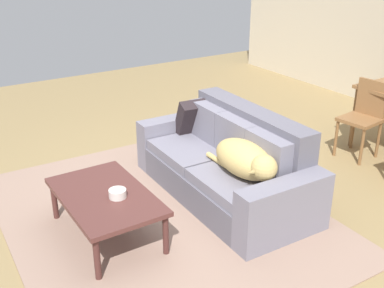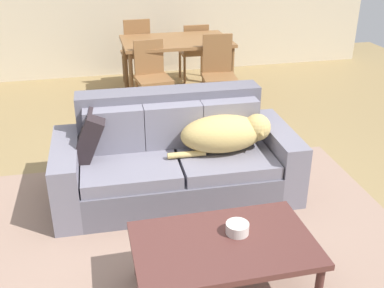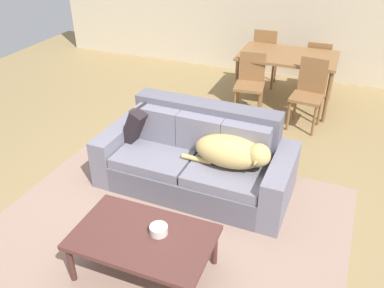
{
  "view_description": "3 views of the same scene",
  "coord_description": "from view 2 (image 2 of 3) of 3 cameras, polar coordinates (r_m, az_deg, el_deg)",
  "views": [
    {
      "loc": [
        3.49,
        -2.23,
        2.36
      ],
      "look_at": [
        -0.06,
        0.04,
        0.53
      ],
      "focal_mm": 44.26,
      "sensor_mm": 36.0,
      "label": 1
    },
    {
      "loc": [
        -0.51,
        -3.16,
        2.16
      ],
      "look_at": [
        0.28,
        0.27,
        0.47
      ],
      "focal_mm": 43.48,
      "sensor_mm": 36.0,
      "label": 2
    },
    {
      "loc": [
        1.4,
        -2.99,
        2.63
      ],
      "look_at": [
        0.17,
        0.14,
        0.61
      ],
      "focal_mm": 37.29,
      "sensor_mm": 36.0,
      "label": 3
    }
  ],
  "objects": [
    {
      "name": "dining_chair_near_left",
      "position": [
        5.66,
        -4.96,
        8.56
      ],
      "size": [
        0.44,
        0.44,
        0.89
      ],
      "rotation": [
        0.0,
        0.0,
        0.12
      ],
      "color": "brown",
      "rests_on": "ground"
    },
    {
      "name": "ground_plane",
      "position": [
        3.86,
        -3.24,
        -8.43
      ],
      "size": [
        10.0,
        10.0,
        0.0
      ],
      "primitive_type": "plane",
      "color": "#92794D"
    },
    {
      "name": "dining_chair_far_right",
      "position": [
        6.89,
        0.3,
        11.52
      ],
      "size": [
        0.4,
        0.4,
        0.85
      ],
      "rotation": [
        0.0,
        0.0,
        3.14
      ],
      "color": "brown",
      "rests_on": "ground"
    },
    {
      "name": "bowl_on_coffee_table",
      "position": [
        2.94,
        5.58,
        -10.25
      ],
      "size": [
        0.15,
        0.15,
        0.07
      ],
      "primitive_type": "cylinder",
      "color": "silver",
      "rests_on": "coffee_table"
    },
    {
      "name": "couch",
      "position": [
        4.0,
        -2.09,
        -1.79
      ],
      "size": [
        2.04,
        0.96,
        0.85
      ],
      "rotation": [
        0.0,
        0.0,
        -0.03
      ],
      "color": "slate",
      "rests_on": "ground"
    },
    {
      "name": "dog_on_left_cushion",
      "position": [
        3.88,
        4.27,
        1.35
      ],
      "size": [
        0.89,
        0.4,
        0.31
      ],
      "rotation": [
        0.0,
        0.0,
        -0.03
      ],
      "color": "tan",
      "rests_on": "couch"
    },
    {
      "name": "dining_chair_near_right",
      "position": [
        5.76,
        3.26,
        9.03
      ],
      "size": [
        0.44,
        0.44,
        0.94
      ],
      "rotation": [
        0.0,
        0.0,
        -0.11
      ],
      "color": "brown",
      "rests_on": "ground"
    },
    {
      "name": "throw_pillow_by_left_arm",
      "position": [
        3.89,
        -12.47,
        1.13
      ],
      "size": [
        0.33,
        0.42,
        0.42
      ],
      "primitive_type": "cube",
      "rotation": [
        0.0,
        0.41,
        -0.11
      ],
      "color": "black",
      "rests_on": "couch"
    },
    {
      "name": "dining_table",
      "position": [
        6.18,
        -1.97,
        12.04
      ],
      "size": [
        1.39,
        0.9,
        0.78
      ],
      "color": "brown",
      "rests_on": "ground"
    },
    {
      "name": "area_rug",
      "position": [
        3.53,
        0.44,
        -11.98
      ],
      "size": [
        3.31,
        2.73,
        0.01
      ],
      "primitive_type": "cube",
      "rotation": [
        0.0,
        0.0,
        -0.03
      ],
      "color": "gray",
      "rests_on": "ground"
    },
    {
      "name": "dining_chair_far_left",
      "position": [
        6.71,
        -6.79,
        11.42
      ],
      "size": [
        0.42,
        0.42,
        0.97
      ],
      "rotation": [
        0.0,
        0.0,
        3.18
      ],
      "color": "brown",
      "rests_on": "ground"
    },
    {
      "name": "coffee_table",
      "position": [
        2.9,
        3.92,
        -12.57
      ],
      "size": [
        1.11,
        0.68,
        0.41
      ],
      "color": "#552D29",
      "rests_on": "ground"
    }
  ]
}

